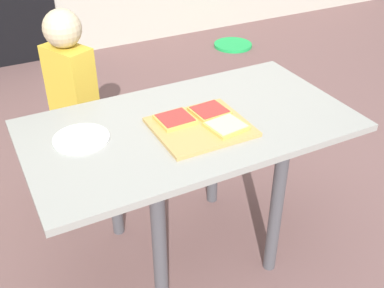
# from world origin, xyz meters

# --- Properties ---
(ground_plane) EXTENTS (16.00, 16.00, 0.00)m
(ground_plane) POSITION_xyz_m (0.00, 0.00, 0.00)
(ground_plane) COLOR #735250
(dining_table) EXTENTS (1.34, 0.73, 0.72)m
(dining_table) POSITION_xyz_m (0.00, 0.00, 0.62)
(dining_table) COLOR #9A9B94
(dining_table) RESTS_ON ground
(cutting_board) EXTENTS (0.37, 0.33, 0.02)m
(cutting_board) POSITION_xyz_m (0.01, -0.06, 0.72)
(cutting_board) COLOR tan
(cutting_board) RESTS_ON dining_table
(pizza_slice_far_right) EXTENTS (0.15, 0.14, 0.02)m
(pizza_slice_far_right) POSITION_xyz_m (0.10, 0.01, 0.74)
(pizza_slice_far_right) COLOR gold
(pizza_slice_far_right) RESTS_ON cutting_board
(pizza_slice_far_left) EXTENTS (0.15, 0.14, 0.02)m
(pizza_slice_far_left) POSITION_xyz_m (-0.06, 0.01, 0.74)
(pizza_slice_far_left) COLOR gold
(pizza_slice_far_left) RESTS_ON cutting_board
(pizza_slice_near_right) EXTENTS (0.16, 0.15, 0.02)m
(pizza_slice_near_right) POSITION_xyz_m (0.09, -0.13, 0.74)
(pizza_slice_near_right) COLOR gold
(pizza_slice_near_right) RESTS_ON cutting_board
(plate_white_left) EXTENTS (0.22, 0.22, 0.01)m
(plate_white_left) POSITION_xyz_m (-0.43, 0.08, 0.72)
(plate_white_left) COLOR white
(plate_white_left) RESTS_ON dining_table
(child_left) EXTENTS (0.23, 0.28, 1.04)m
(child_left) POSITION_xyz_m (-0.32, 0.68, 0.60)
(child_left) COLOR #443C56
(child_left) RESTS_ON ground
(garden_hose_coil) EXTENTS (0.37, 0.37, 0.03)m
(garden_hose_coil) POSITION_xyz_m (1.58, 2.18, 0.01)
(garden_hose_coil) COLOR green
(garden_hose_coil) RESTS_ON ground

